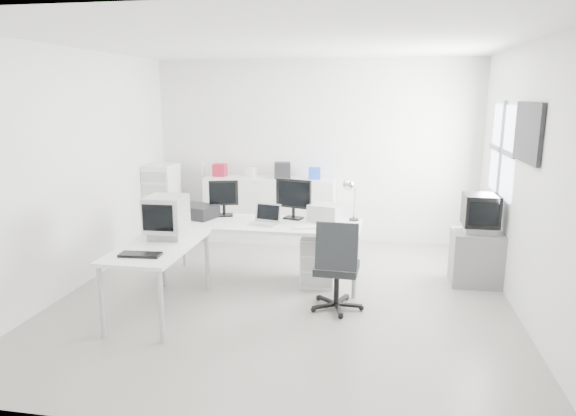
% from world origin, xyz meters
% --- Properties ---
extents(floor, '(5.00, 5.00, 0.01)m').
position_xyz_m(floor, '(0.00, 0.00, 0.00)').
color(floor, '#B1AE9E').
rests_on(floor, ground).
extents(ceiling, '(5.00, 5.00, 0.01)m').
position_xyz_m(ceiling, '(0.00, 0.00, 2.80)').
color(ceiling, white).
rests_on(ceiling, back_wall).
extents(back_wall, '(5.00, 0.02, 2.80)m').
position_xyz_m(back_wall, '(0.00, 2.50, 1.40)').
color(back_wall, white).
rests_on(back_wall, floor).
extents(left_wall, '(0.02, 5.00, 2.80)m').
position_xyz_m(left_wall, '(-2.50, 0.00, 1.40)').
color(left_wall, white).
rests_on(left_wall, floor).
extents(right_wall, '(0.02, 5.00, 2.80)m').
position_xyz_m(right_wall, '(2.50, 0.00, 1.40)').
color(right_wall, white).
rests_on(right_wall, floor).
extents(window, '(0.02, 1.20, 1.10)m').
position_xyz_m(window, '(2.48, 1.20, 1.60)').
color(window, white).
rests_on(window, right_wall).
extents(wall_picture, '(0.04, 0.90, 0.60)m').
position_xyz_m(wall_picture, '(2.47, 0.10, 1.90)').
color(wall_picture, black).
rests_on(wall_picture, right_wall).
extents(main_desk, '(2.40, 0.80, 0.75)m').
position_xyz_m(main_desk, '(-0.37, 0.46, 0.38)').
color(main_desk, silver).
rests_on(main_desk, floor).
extents(side_desk, '(0.70, 1.40, 0.75)m').
position_xyz_m(side_desk, '(-1.22, -0.64, 0.38)').
color(side_desk, silver).
rests_on(side_desk, floor).
extents(drawer_pedestal, '(0.40, 0.50, 0.60)m').
position_xyz_m(drawer_pedestal, '(0.33, 0.51, 0.30)').
color(drawer_pedestal, silver).
rests_on(drawer_pedestal, floor).
extents(inkjet_printer, '(0.54, 0.47, 0.16)m').
position_xyz_m(inkjet_printer, '(-1.22, 0.56, 0.83)').
color(inkjet_printer, black).
rests_on(inkjet_printer, main_desk).
extents(lcd_monitor_small, '(0.41, 0.30, 0.46)m').
position_xyz_m(lcd_monitor_small, '(-0.92, 0.71, 0.98)').
color(lcd_monitor_small, black).
rests_on(lcd_monitor_small, main_desk).
extents(lcd_monitor_large, '(0.51, 0.32, 0.49)m').
position_xyz_m(lcd_monitor_large, '(-0.02, 0.71, 1.00)').
color(lcd_monitor_large, black).
rests_on(lcd_monitor_large, main_desk).
extents(laptop, '(0.43, 0.44, 0.24)m').
position_xyz_m(laptop, '(-0.32, 0.36, 0.87)').
color(laptop, '#B7B7BA').
rests_on(laptop, main_desk).
extents(white_keyboard, '(0.47, 0.25, 0.02)m').
position_xyz_m(white_keyboard, '(0.28, 0.31, 0.76)').
color(white_keyboard, silver).
rests_on(white_keyboard, main_desk).
extents(white_mouse, '(0.06, 0.06, 0.06)m').
position_xyz_m(white_mouse, '(0.58, 0.36, 0.78)').
color(white_mouse, silver).
rests_on(white_mouse, main_desk).
extents(laser_printer, '(0.43, 0.39, 0.21)m').
position_xyz_m(laser_printer, '(0.38, 0.68, 0.85)').
color(laser_printer, '#A4A4A4').
rests_on(laser_printer, main_desk).
extents(desk_lamp, '(0.17, 0.17, 0.46)m').
position_xyz_m(desk_lamp, '(0.73, 0.76, 0.98)').
color(desk_lamp, silver).
rests_on(desk_lamp, main_desk).
extents(crt_monitor, '(0.40, 0.40, 0.44)m').
position_xyz_m(crt_monitor, '(-1.22, -0.39, 0.97)').
color(crt_monitor, '#B7B7BA').
rests_on(crt_monitor, side_desk).
extents(black_keyboard, '(0.41, 0.18, 0.03)m').
position_xyz_m(black_keyboard, '(-1.22, -1.04, 0.76)').
color(black_keyboard, black).
rests_on(black_keyboard, side_desk).
extents(office_chair, '(0.61, 0.61, 1.02)m').
position_xyz_m(office_chair, '(0.61, -0.22, 0.51)').
color(office_chair, '#242729').
rests_on(office_chair, floor).
extents(tv_cabinet, '(0.60, 0.49, 0.65)m').
position_xyz_m(tv_cabinet, '(2.22, 0.83, 0.33)').
color(tv_cabinet, slate).
rests_on(tv_cabinet, floor).
extents(crt_tv, '(0.50, 0.48, 0.45)m').
position_xyz_m(crt_tv, '(2.22, 0.83, 0.88)').
color(crt_tv, black).
rests_on(crt_tv, tv_cabinet).
extents(sideboard, '(2.02, 0.50, 1.01)m').
position_xyz_m(sideboard, '(-0.66, 2.24, 0.50)').
color(sideboard, silver).
rests_on(sideboard, floor).
extents(clutter_box_a, '(0.20, 0.18, 0.19)m').
position_xyz_m(clutter_box_a, '(-1.46, 2.24, 1.11)').
color(clutter_box_a, maroon).
rests_on(clutter_box_a, sideboard).
extents(clutter_box_b, '(0.18, 0.16, 0.15)m').
position_xyz_m(clutter_box_b, '(-0.96, 2.24, 1.08)').
color(clutter_box_b, silver).
rests_on(clutter_box_b, sideboard).
extents(clutter_box_c, '(0.28, 0.27, 0.24)m').
position_xyz_m(clutter_box_c, '(-0.46, 2.24, 1.13)').
color(clutter_box_c, black).
rests_on(clutter_box_c, sideboard).
extents(clutter_box_d, '(0.19, 0.16, 0.18)m').
position_xyz_m(clutter_box_d, '(0.04, 2.24, 1.10)').
color(clutter_box_d, blue).
rests_on(clutter_box_d, sideboard).
extents(clutter_bottle, '(0.07, 0.07, 0.22)m').
position_xyz_m(clutter_bottle, '(-1.76, 2.28, 1.12)').
color(clutter_bottle, silver).
rests_on(clutter_bottle, sideboard).
extents(filing_cabinet, '(0.43, 0.51, 1.22)m').
position_xyz_m(filing_cabinet, '(-2.28, 1.88, 0.61)').
color(filing_cabinet, silver).
rests_on(filing_cabinet, floor).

